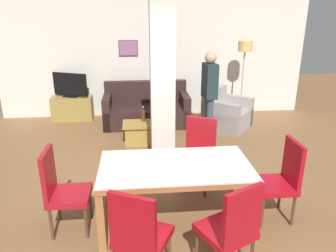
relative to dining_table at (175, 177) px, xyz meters
name	(u,v)px	position (x,y,z in m)	size (l,w,h in m)	color
ground_plane	(175,222)	(0.00, 0.00, -0.63)	(18.00, 18.00, 0.00)	brown
back_wall	(154,59)	(0.00, 4.41, 0.73)	(7.20, 0.09, 2.70)	silver
divider_pillar	(162,85)	(-0.02, 1.62, 0.72)	(0.37, 0.36, 2.70)	silver
dining_table	(175,177)	(0.00, 0.00, 0.00)	(1.75, 0.96, 0.78)	#A06639
dining_chair_near_right	(232,227)	(0.43, -0.86, -0.08)	(0.62, 0.62, 1.01)	#A60F1A
dining_chair_far_right	(198,151)	(0.43, 0.87, -0.08)	(0.62, 0.62, 1.01)	#A5141C
dining_chair_near_left	(139,233)	(-0.43, -0.88, -0.08)	(0.62, 0.62, 1.01)	#A30D18
dining_chair_head_left	(61,188)	(-1.30, 0.00, -0.08)	(0.46, 0.46, 1.01)	maroon
dining_chair_head_right	(281,177)	(1.28, 0.00, -0.08)	(0.46, 0.46, 1.01)	#A60D1B
sofa	(146,111)	(-0.22, 3.68, -0.32)	(1.86, 0.93, 0.91)	#2E1C1B
armchair	(226,114)	(1.49, 3.31, -0.34)	(1.20, 1.20, 0.83)	#A19997
coffee_table	(142,132)	(-0.34, 2.57, -0.42)	(0.73, 0.50, 0.40)	olive
bottle	(143,115)	(-0.31, 2.68, -0.11)	(0.07, 0.07, 0.30)	#4C2D14
tv_stand	(72,108)	(-1.93, 4.13, -0.35)	(0.91, 0.40, 0.55)	olive
tv_screen	(70,85)	(-1.93, 4.13, 0.19)	(0.80, 0.38, 0.55)	black
floor_lamp	(245,54)	(1.96, 3.75, 0.88)	(0.30, 0.30, 1.80)	#B7B7BC
standing_person	(209,89)	(0.97, 2.71, 0.37)	(0.26, 0.40, 1.71)	#39455D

